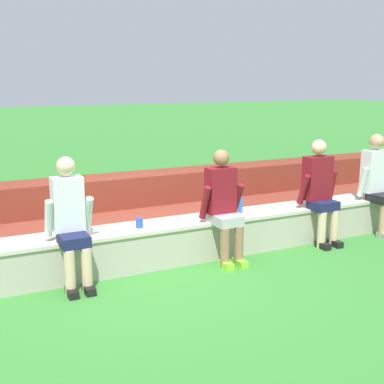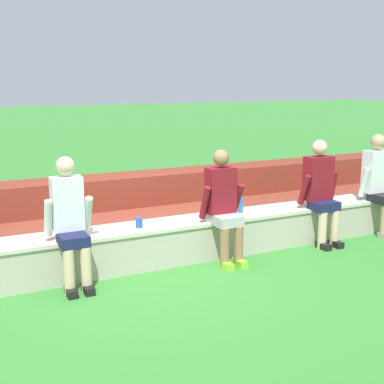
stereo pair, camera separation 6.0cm
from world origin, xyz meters
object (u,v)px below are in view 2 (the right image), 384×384
object	(u,v)px
water_bottle_near_left	(241,204)
person_left_of_center	(70,220)
person_center	(224,204)
person_far_right	(380,182)
plastic_cup_middle	(139,223)
plastic_cup_left_end	(383,191)
person_right_of_center	(321,189)

from	to	relation	value
water_bottle_near_left	person_left_of_center	bearing A→B (deg)	-173.08
person_center	water_bottle_near_left	distance (m)	0.55
person_center	person_far_right	size ratio (longest dim) A/B	0.96
plastic_cup_middle	person_center	bearing A→B (deg)	-14.11
person_left_of_center	plastic_cup_left_end	world-z (taller)	person_left_of_center
person_far_right	water_bottle_near_left	size ratio (longest dim) A/B	6.08
person_left_of_center	person_center	distance (m)	1.82
person_left_of_center	plastic_cup_middle	size ratio (longest dim) A/B	12.19
person_center	plastic_cup_middle	bearing A→B (deg)	165.89
person_center	water_bottle_near_left	world-z (taller)	person_center
person_far_right	plastic_cup_left_end	xyz separation A→B (m)	(0.35, 0.25, -0.21)
person_right_of_center	plastic_cup_middle	bearing A→B (deg)	175.58
plastic_cup_left_end	person_far_right	bearing A→B (deg)	-144.69
person_left_of_center	water_bottle_near_left	size ratio (longest dim) A/B	5.93
person_left_of_center	plastic_cup_left_end	distance (m)	4.72
plastic_cup_left_end	person_right_of_center	bearing A→B (deg)	-170.19
person_right_of_center	plastic_cup_left_end	xyz separation A→B (m)	(1.39, 0.24, -0.20)
person_left_of_center	plastic_cup_left_end	bearing A→B (deg)	2.98
person_right_of_center	plastic_cup_middle	world-z (taller)	person_right_of_center
person_left_of_center	person_right_of_center	world-z (taller)	person_right_of_center
person_right_of_center	plastic_cup_left_end	size ratio (longest dim) A/B	13.39
water_bottle_near_left	plastic_cup_left_end	bearing A→B (deg)	-0.66
plastic_cup_middle	person_right_of_center	bearing A→B (deg)	-4.42
person_left_of_center	person_far_right	xyz separation A→B (m)	(4.37, -0.00, 0.03)
person_center	plastic_cup_middle	world-z (taller)	person_center
water_bottle_near_left	plastic_cup_middle	bearing A→B (deg)	-176.92
plastic_cup_middle	person_left_of_center	bearing A→B (deg)	-166.72
person_far_right	plastic_cup_middle	world-z (taller)	person_far_right
person_center	water_bottle_near_left	xyz separation A→B (m)	(0.43, 0.32, -0.12)
person_right_of_center	plastic_cup_left_end	distance (m)	1.42
person_center	person_right_of_center	world-z (taller)	person_right_of_center
person_far_right	plastic_cup_middle	size ratio (longest dim) A/B	12.51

